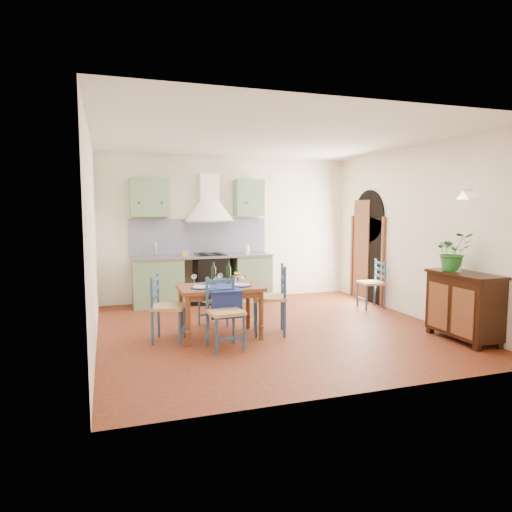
# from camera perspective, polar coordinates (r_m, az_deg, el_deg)

# --- Properties ---
(floor) EXTENTS (5.00, 5.00, 0.00)m
(floor) POSITION_cam_1_polar(r_m,az_deg,el_deg) (6.91, 2.14, -9.12)
(floor) COLOR #4C1910
(floor) RESTS_ON ground
(back_wall) EXTENTS (5.00, 0.96, 2.80)m
(back_wall) POSITION_cam_1_polar(r_m,az_deg,el_deg) (8.77, -5.96, 1.05)
(back_wall) COLOR white
(back_wall) RESTS_ON ground
(right_wall) EXTENTS (0.26, 5.00, 2.80)m
(right_wall) POSITION_cam_1_polar(r_m,az_deg,el_deg) (8.13, 18.18, 2.43)
(right_wall) COLOR white
(right_wall) RESTS_ON ground
(left_wall) EXTENTS (0.04, 5.00, 2.80)m
(left_wall) POSITION_cam_1_polar(r_m,az_deg,el_deg) (6.26, -19.78, 1.97)
(left_wall) COLOR white
(left_wall) RESTS_ON ground
(ceiling) EXTENTS (5.00, 5.00, 0.01)m
(ceiling) POSITION_cam_1_polar(r_m,az_deg,el_deg) (6.75, 2.23, 14.55)
(ceiling) COLOR silver
(ceiling) RESTS_ON back_wall
(dining_table) EXTENTS (1.14, 0.86, 1.04)m
(dining_table) POSITION_cam_1_polar(r_m,az_deg,el_deg) (6.38, -4.48, -4.51)
(dining_table) COLOR brown
(dining_table) RESTS_ON ground
(chair_near) EXTENTS (0.47, 0.47, 0.91)m
(chair_near) POSITION_cam_1_polar(r_m,az_deg,el_deg) (5.91, -3.97, -7.02)
(chair_near) COLOR navy
(chair_near) RESTS_ON ground
(chair_far) EXTENTS (0.45, 0.45, 0.80)m
(chair_far) POSITION_cam_1_polar(r_m,az_deg,el_deg) (6.97, -5.29, -5.52)
(chair_far) COLOR navy
(chair_far) RESTS_ON ground
(chair_left) EXTENTS (0.54, 0.54, 0.91)m
(chair_left) POSITION_cam_1_polar(r_m,az_deg,el_deg) (6.30, -11.16, -6.33)
(chair_left) COLOR navy
(chair_left) RESTS_ON ground
(chair_right) EXTENTS (0.58, 0.58, 1.00)m
(chair_right) POSITION_cam_1_polar(r_m,az_deg,el_deg) (6.55, 2.00, -5.31)
(chair_right) COLOR navy
(chair_right) RESTS_ON ground
(chair_spare) EXTENTS (0.43, 0.43, 0.87)m
(chair_spare) POSITION_cam_1_polar(r_m,az_deg,el_deg) (8.53, 14.37, -3.31)
(chair_spare) COLOR navy
(chair_spare) RESTS_ON ground
(sideboard) EXTENTS (0.50, 1.05, 0.94)m
(sideboard) POSITION_cam_1_polar(r_m,az_deg,el_deg) (6.84, 24.54, -5.45)
(sideboard) COLOR black
(sideboard) RESTS_ON ground
(potted_plant) EXTENTS (0.57, 0.53, 0.53)m
(potted_plant) POSITION_cam_1_polar(r_m,az_deg,el_deg) (6.85, 23.39, 0.48)
(potted_plant) COLOR #206525
(potted_plant) RESTS_ON sideboard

